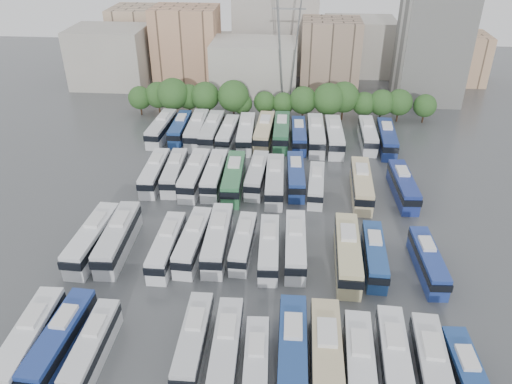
# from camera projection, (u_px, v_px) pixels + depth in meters

# --- Properties ---
(ground) EXTENTS (220.00, 220.00, 0.00)m
(ground) POSITION_uv_depth(u_px,v_px,m) (260.00, 230.00, 70.26)
(ground) COLOR #424447
(ground) RESTS_ON ground
(tree_line) EXTENTS (64.84, 8.16, 8.50)m
(tree_line) POSITION_uv_depth(u_px,v_px,m) (271.00, 99.00, 104.27)
(tree_line) COLOR black
(tree_line) RESTS_ON ground
(city_buildings) EXTENTS (102.00, 35.00, 20.00)m
(city_buildings) POSITION_uv_depth(u_px,v_px,m) (253.00, 46.00, 128.73)
(city_buildings) COLOR #9E998E
(city_buildings) RESTS_ON ground
(apartment_tower) EXTENTS (14.00, 14.00, 26.00)m
(apartment_tower) POSITION_uv_depth(u_px,v_px,m) (432.00, 42.00, 111.14)
(apartment_tower) COLOR silver
(apartment_tower) RESTS_ON ground
(electricity_pylon) EXTENTS (9.00, 6.91, 33.83)m
(electricity_pylon) POSITION_uv_depth(u_px,v_px,m) (289.00, 21.00, 103.78)
(electricity_pylon) COLOR slate
(electricity_pylon) RESTS_ON ground
(bus_r0_s0) EXTENTS (3.11, 12.77, 3.99)m
(bus_r0_s0) POSITION_uv_depth(u_px,v_px,m) (29.00, 340.00, 50.08)
(bus_r0_s0) COLOR silver
(bus_r0_s0) RESTS_ON ground
(bus_r0_s1) EXTENTS (3.30, 12.44, 3.87)m
(bus_r0_s1) POSITION_uv_depth(u_px,v_px,m) (60.00, 340.00, 50.19)
(bus_r0_s1) COLOR navy
(bus_r0_s1) RESTS_ON ground
(bus_r0_s2) EXTENTS (2.49, 11.15, 3.49)m
(bus_r0_s2) POSITION_uv_depth(u_px,v_px,m) (92.00, 347.00, 49.63)
(bus_r0_s2) COLOR silver
(bus_r0_s2) RESTS_ON ground
(bus_r0_s5) EXTENTS (2.66, 11.52, 3.60)m
(bus_r0_s5) POSITION_uv_depth(u_px,v_px,m) (194.00, 341.00, 50.27)
(bus_r0_s5) COLOR silver
(bus_r0_s5) RESTS_ON ground
(bus_r0_s6) EXTENTS (2.95, 11.96, 3.73)m
(bus_r0_s6) POSITION_uv_depth(u_px,v_px,m) (226.00, 349.00, 49.22)
(bus_r0_s6) COLOR silver
(bus_r0_s6) RESTS_ON ground
(bus_r0_s7) EXTENTS (2.87, 10.93, 3.40)m
(bus_r0_s7) POSITION_uv_depth(u_px,v_px,m) (256.00, 367.00, 47.59)
(bus_r0_s7) COLOR silver
(bus_r0_s7) RESTS_ON ground
(bus_r0_s8) EXTENTS (3.02, 13.00, 4.07)m
(bus_r0_s8) POSITION_uv_depth(u_px,v_px,m) (292.00, 352.00, 48.76)
(bus_r0_s8) COLOR navy
(bus_r0_s8) RESTS_ON ground
(bus_r0_s9) EXTENTS (2.99, 13.65, 4.28)m
(bus_r0_s9) POSITION_uv_depth(u_px,v_px,m) (326.00, 360.00, 47.74)
(bus_r0_s9) COLOR #C4B287
(bus_r0_s9) RESTS_ON ground
(bus_r0_s10) EXTENTS (3.14, 12.48, 3.89)m
(bus_r0_s10) POSITION_uv_depth(u_px,v_px,m) (359.00, 368.00, 47.16)
(bus_r0_s10) COLOR silver
(bus_r0_s10) RESTS_ON ground
(bus_r0_s11) EXTENTS (3.14, 12.18, 3.79)m
(bus_r0_s11) POSITION_uv_depth(u_px,v_px,m) (394.00, 360.00, 48.02)
(bus_r0_s11) COLOR silver
(bus_r0_s11) RESTS_ON ground
(bus_r0_s12) EXTENTS (3.38, 12.73, 3.96)m
(bus_r0_s12) POSITION_uv_depth(u_px,v_px,m) (432.00, 372.00, 46.69)
(bus_r0_s12) COLOR silver
(bus_r0_s12) RESTS_ON ground
(bus_r0_s13) EXTENTS (2.96, 11.42, 3.55)m
(bus_r0_s13) POSITION_uv_depth(u_px,v_px,m) (469.00, 382.00, 46.01)
(bus_r0_s13) COLOR navy
(bus_r0_s13) RESTS_ON ground
(bus_r1_s0) EXTENTS (3.37, 13.18, 4.10)m
(bus_r1_s0) POSITION_uv_depth(u_px,v_px,m) (93.00, 238.00, 65.17)
(bus_r1_s0) COLOR silver
(bus_r1_s0) RESTS_ON ground
(bus_r1_s1) EXTENTS (3.20, 13.25, 4.14)m
(bus_r1_s1) POSITION_uv_depth(u_px,v_px,m) (118.00, 238.00, 65.30)
(bus_r1_s1) COLOR silver
(bus_r1_s1) RESTS_ON ground
(bus_r1_s3) EXTENTS (2.69, 11.91, 3.73)m
(bus_r1_s3) POSITION_uv_depth(u_px,v_px,m) (167.00, 246.00, 64.09)
(bus_r1_s3) COLOR silver
(bus_r1_s3) RESTS_ON ground
(bus_r1_s4) EXTENTS (3.26, 12.25, 3.81)m
(bus_r1_s4) POSITION_uv_depth(u_px,v_px,m) (193.00, 241.00, 64.96)
(bus_r1_s4) COLOR silver
(bus_r1_s4) RESTS_ON ground
(bus_r1_s5) EXTENTS (3.01, 12.83, 4.01)m
(bus_r1_s5) POSITION_uv_depth(u_px,v_px,m) (218.00, 238.00, 65.22)
(bus_r1_s5) COLOR silver
(bus_r1_s5) RESTS_ON ground
(bus_r1_s6) EXTENTS (2.77, 10.93, 3.40)m
(bus_r1_s6) POSITION_uv_depth(u_px,v_px,m) (243.00, 242.00, 65.02)
(bus_r1_s6) COLOR silver
(bus_r1_s6) RESTS_ON ground
(bus_r1_s7) EXTENTS (2.94, 11.65, 3.63)m
(bus_r1_s7) POSITION_uv_depth(u_px,v_px,m) (269.00, 248.00, 63.77)
(bus_r1_s7) COLOR silver
(bus_r1_s7) RESTS_ON ground
(bus_r1_s8) EXTENTS (2.93, 12.29, 3.84)m
(bus_r1_s8) POSITION_uv_depth(u_px,v_px,m) (295.00, 245.00, 64.15)
(bus_r1_s8) COLOR white
(bus_r1_s8) RESTS_ON ground
(bus_r1_s10) EXTENTS (3.25, 13.55, 4.23)m
(bus_r1_s10) POSITION_uv_depth(u_px,v_px,m) (348.00, 253.00, 62.41)
(bus_r1_s10) COLOR #CBBF8B
(bus_r1_s10) RESTS_ON ground
(bus_r1_s11) EXTENTS (2.87, 11.53, 3.60)m
(bus_r1_s11) POSITION_uv_depth(u_px,v_px,m) (374.00, 255.00, 62.56)
(bus_r1_s11) COLOR navy
(bus_r1_s11) RESTS_ON ground
(bus_r1_s13) EXTENTS (3.05, 11.42, 3.55)m
(bus_r1_s13) POSITION_uv_depth(u_px,v_px,m) (428.00, 261.00, 61.52)
(bus_r1_s13) COLOR navy
(bus_r1_s13) RESTS_ON ground
(bus_r2_s1) EXTENTS (2.96, 12.28, 3.83)m
(bus_r2_s1) POSITION_uv_depth(u_px,v_px,m) (155.00, 172.00, 81.44)
(bus_r2_s1) COLOR silver
(bus_r2_s1) RESTS_ON ground
(bus_r2_s2) EXTENTS (3.14, 12.15, 3.78)m
(bus_r2_s2) POSITION_uv_depth(u_px,v_px,m) (175.00, 172.00, 81.61)
(bus_r2_s2) COLOR silver
(bus_r2_s2) RESTS_ON ground
(bus_r2_s3) EXTENTS (3.21, 13.06, 4.07)m
(bus_r2_s3) POSITION_uv_depth(u_px,v_px,m) (195.00, 174.00, 80.62)
(bus_r2_s3) COLOR silver
(bus_r2_s3) RESTS_ON ground
(bus_r2_s4) EXTENTS (2.82, 12.62, 3.95)m
(bus_r2_s4) POSITION_uv_depth(u_px,v_px,m) (215.00, 174.00, 80.68)
(bus_r2_s4) COLOR white
(bus_r2_s4) RESTS_ON ground
(bus_r2_s5) EXTENTS (3.28, 13.33, 4.16)m
(bus_r2_s5) POSITION_uv_depth(u_px,v_px,m) (234.00, 177.00, 79.52)
(bus_r2_s5) COLOR #307244
(bus_r2_s5) RESTS_ON ground
(bus_r2_s6) EXTENTS (3.21, 12.13, 3.77)m
(bus_r2_s6) POSITION_uv_depth(u_px,v_px,m) (257.00, 174.00, 80.84)
(bus_r2_s6) COLOR silver
(bus_r2_s6) RESTS_ON ground
(bus_r2_s7) EXTENTS (3.22, 13.03, 4.06)m
(bus_r2_s7) POSITION_uv_depth(u_px,v_px,m) (275.00, 180.00, 78.77)
(bus_r2_s7) COLOR silver
(bus_r2_s7) RESTS_ON ground
(bus_r2_s8) EXTENTS (3.23, 12.27, 3.81)m
(bus_r2_s8) POSITION_uv_depth(u_px,v_px,m) (296.00, 175.00, 80.49)
(bus_r2_s8) COLOR navy
(bus_r2_s8) RESTS_ON ground
(bus_r2_s9) EXTENTS (2.91, 11.05, 3.44)m
(bus_r2_s9) POSITION_uv_depth(u_px,v_px,m) (316.00, 184.00, 78.31)
(bus_r2_s9) COLOR silver
(bus_r2_s9) RESTS_ON ground
(bus_r2_s11) EXTENTS (3.30, 13.28, 4.14)m
(bus_r2_s11) POSITION_uv_depth(u_px,v_px,m) (361.00, 184.00, 77.61)
(bus_r2_s11) COLOR beige
(bus_r2_s11) RESTS_ON ground
(bus_r2_s13) EXTENTS (3.30, 12.48, 3.88)m
(bus_r2_s13) POSITION_uv_depth(u_px,v_px,m) (403.00, 186.00, 77.54)
(bus_r2_s13) COLOR navy
(bus_r2_s13) RESTS_ON ground
(bus_r3_s0) EXTENTS (3.44, 13.02, 4.05)m
(bus_r3_s0) POSITION_uv_depth(u_px,v_px,m) (162.00, 128.00, 97.10)
(bus_r3_s0) COLOR silver
(bus_r3_s0) RESTS_ON ground
(bus_r3_s1) EXTENTS (2.74, 12.00, 3.76)m
(bus_r3_s1) POSITION_uv_depth(u_px,v_px,m) (180.00, 128.00, 97.40)
(bus_r3_s1) COLOR navy
(bus_r3_s1) RESTS_ON ground
(bus_r3_s2) EXTENTS (3.19, 13.51, 4.22)m
(bus_r3_s2) POSITION_uv_depth(u_px,v_px,m) (197.00, 129.00, 96.38)
(bus_r3_s2) COLOR silver
(bus_r3_s2) RESTS_ON ground
(bus_r3_s3) EXTENTS (3.20, 13.39, 4.18)m
(bus_r3_s3) POSITION_uv_depth(u_px,v_px,m) (212.00, 130.00, 95.87)
(bus_r3_s3) COLOR silver
(bus_r3_s3) RESTS_ON ground
(bus_r3_s4) EXTENTS (3.18, 12.28, 3.82)m
(bus_r3_s4) POSITION_uv_depth(u_px,v_px,m) (228.00, 133.00, 95.11)
(bus_r3_s4) COLOR silver
(bus_r3_s4) RESTS_ON ground
(bus_r3_s5) EXTENTS (3.39, 13.46, 4.19)m
(bus_r3_s5) POSITION_uv_depth(u_px,v_px,m) (246.00, 133.00, 94.81)
(bus_r3_s5) COLOR silver
(bus_r3_s5) RESTS_ON ground
(bus_r3_s6) EXTENTS (3.37, 13.48, 4.20)m
(bus_r3_s6) POSITION_uv_depth(u_px,v_px,m) (264.00, 131.00, 95.45)
(bus_r3_s6) COLOR beige
(bus_r3_s6) RESTS_ON ground
(bus_r3_s7) EXTENTS (3.02, 13.34, 4.18)m
(bus_r3_s7) POSITION_uv_depth(u_px,v_px,m) (281.00, 131.00, 95.52)
(bus_r3_s7) COLOR #2A633E
(bus_r3_s7) RESTS_ON ground
(bus_r3_s8) EXTENTS (3.09, 12.20, 3.80)m
(bus_r3_s8) POSITION_uv_depth(u_px,v_px,m) (299.00, 135.00, 94.51)
(bus_r3_s8) COLOR navy
(bus_r3_s8) RESTS_ON ground
(bus_r3_s9) EXTENTS (3.28, 13.70, 4.28)m
(bus_r3_s9) POSITION_uv_depth(u_px,v_px,m) (316.00, 135.00, 94.04)
(bus_r3_s9) COLOR silver
(bus_r3_s9) RESTS_ON ground
(bus_r3_s10) EXTENTS (3.25, 13.52, 4.22)m
(bus_r3_s10) POSITION_uv_depth(u_px,v_px,m) (334.00, 136.00, 93.53)
(bus_r3_s10) COLOR silver
(bus_r3_s10) RESTS_ON ground
(bus_r3_s12) EXTENTS (2.81, 12.49, 3.91)m
(bus_r3_s12) POSITION_uv_depth(u_px,v_px,m) (368.00, 135.00, 94.47)
(bus_r3_s12) COLOR silver
(bus_r3_s12) RESTS_ON ground
(bus_r3_s13) EXTENTS (3.28, 13.01, 4.05)m
(bus_r3_s13) POSITION_uv_depth(u_px,v_px,m) (387.00, 138.00, 92.93)
(bus_r3_s13) COLOR navy
(bus_r3_s13) RESTS_ON ground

